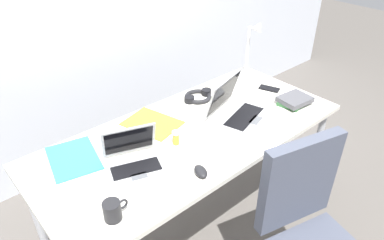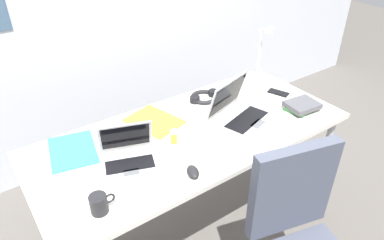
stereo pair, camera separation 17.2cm
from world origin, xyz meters
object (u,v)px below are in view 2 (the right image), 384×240
Objects in this scene: laptop_near_lamp at (129,157)px; headphones at (204,97)px; computer_mouse at (193,172)px; paper_folder_by_keyboard at (154,121)px; desk_lamp at (263,53)px; pill_bottle at (174,136)px; coffee_mug at (99,204)px; cell_phone at (278,93)px; laptop_back_left at (241,113)px; paper_folder_near_lamp at (73,150)px; book_stack at (301,106)px.

laptop_near_lamp reaches higher than headphones.
paper_folder_by_keyboard is (0.08, 0.51, -0.01)m from computer_mouse.
desk_lamp is 1.00m from pill_bottle.
computer_mouse is 1.22× the size of pill_bottle.
cell_phone is at bearing 12.03° from coffee_mug.
headphones reaches higher than computer_mouse.
cell_phone is at bearing 38.27° from computer_mouse.
laptop_back_left is 0.56m from computer_mouse.
coffee_mug reaches higher than computer_mouse.
pill_bottle is at bearing 24.05° from coffee_mug.
headphones reaches higher than paper_folder_near_lamp.
cell_phone is at bearing -26.57° from headphones.
paper_folder_by_keyboard is (-0.86, 0.18, -0.00)m from cell_phone.
paper_folder_by_keyboard is (0.29, 0.26, -0.04)m from laptop_near_lamp.
paper_folder_near_lamp is at bearing 152.78° from pill_bottle.
headphones is at bearing 67.78° from computer_mouse.
desk_lamp is at bearing 17.92° from pill_bottle.
pill_bottle is 0.85m from book_stack.
pill_bottle is (-0.87, -0.06, 0.04)m from cell_phone.
coffee_mug is (-0.52, -0.23, 0.00)m from pill_bottle.
paper_folder_by_keyboard is (-0.92, -0.06, -0.19)m from desk_lamp.
computer_mouse is at bearing -103.59° from pill_bottle.
paper_folder_by_keyboard is at bearing 86.08° from pill_bottle.
cell_phone is (0.94, 0.33, -0.01)m from computer_mouse.
laptop_near_lamp is (-0.72, 0.02, -0.01)m from laptop_back_left.
pill_bottle is at bearing -27.22° from paper_folder_near_lamp.
laptop_near_lamp is 0.39m from paper_folder_by_keyboard.
headphones is 0.69× the size of paper_folder_by_keyboard.
cell_phone is at bearing -104.84° from desk_lamp.
laptop_back_left is at bearing 161.88° from book_stack.
computer_mouse is 0.28m from pill_bottle.
cell_phone is (-0.06, -0.24, -0.19)m from desk_lamp.
headphones is 0.61m from book_stack.
laptop_near_lamp is at bearing 172.53° from book_stack.
computer_mouse is 0.46m from coffee_mug.
desk_lamp is 1.20× the size of laptop_near_lamp.
headphones is (0.70, 0.31, -0.03)m from laptop_near_lamp.
desk_lamp is 1.43m from paper_folder_near_lamp.
pill_bottle is at bearing 95.14° from computer_mouse.
book_stack is 0.70× the size of paper_folder_near_lamp.
paper_folder_near_lamp is at bearing -176.94° from headphones.
laptop_near_lamp is 1.12m from book_stack.
desk_lamp is at bearing 3.75° from paper_folder_by_keyboard.
book_stack is (0.39, -0.13, -0.02)m from laptop_back_left.
laptop_back_left reaches higher than cell_phone.
desk_lamp reaches higher than headphones.
pill_bottle reaches higher than paper_folder_near_lamp.
paper_folder_by_keyboard is at bearing 147.79° from cell_phone.
pill_bottle is 0.25m from paper_folder_by_keyboard.
desk_lamp reaches higher than cell_phone.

